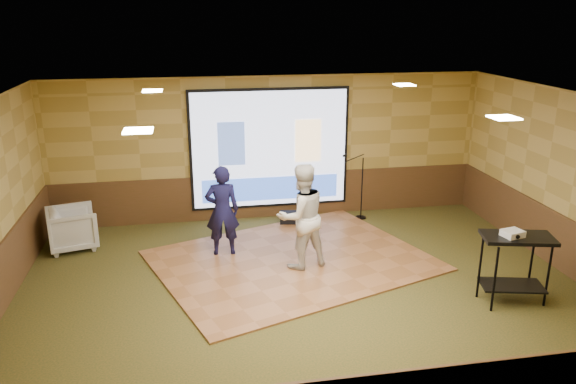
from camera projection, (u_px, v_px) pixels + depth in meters
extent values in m
plane|color=#2A3618|center=(303.00, 291.00, 8.88)|extent=(9.00, 9.00, 0.00)
cube|color=tan|center=(270.00, 148.00, 11.69)|extent=(9.00, 0.04, 3.00)
cube|color=tan|center=(383.00, 323.00, 5.14)|extent=(9.00, 0.04, 3.00)
cube|color=tan|center=(573.00, 186.00, 9.18)|extent=(0.04, 7.00, 3.00)
cube|color=white|center=(305.00, 102.00, 7.95)|extent=(9.00, 7.00, 0.04)
cube|color=#4C3519|center=(270.00, 195.00, 11.99)|extent=(9.00, 0.04, 0.95)
cube|color=#4C3519|center=(562.00, 244.00, 9.49)|extent=(0.04, 7.00, 0.95)
cube|color=black|center=(270.00, 149.00, 11.64)|extent=(3.32, 0.03, 2.52)
cube|color=#C9D7FF|center=(270.00, 149.00, 11.62)|extent=(3.20, 0.02, 2.40)
cube|color=#3D5287|center=(231.00, 144.00, 11.42)|extent=(0.55, 0.01, 0.90)
cube|color=#FFD493|center=(308.00, 141.00, 11.69)|extent=(0.55, 0.01, 0.90)
cube|color=blue|center=(271.00, 188.00, 11.86)|extent=(2.88, 0.01, 0.50)
cube|color=#FFEFBF|center=(152.00, 91.00, 9.27)|extent=(0.32, 0.32, 0.02)
cube|color=#FFEFBF|center=(404.00, 85.00, 10.02)|extent=(0.32, 0.32, 0.02)
cube|color=#FFEFBF|center=(138.00, 131.00, 6.18)|extent=(0.32, 0.32, 0.02)
cube|color=#FFEFBF|center=(504.00, 118.00, 6.93)|extent=(0.32, 0.32, 0.02)
cube|color=#9D6339|center=(292.00, 260.00, 9.93)|extent=(5.43, 4.77, 0.03)
imported|color=#13123B|center=(222.00, 210.00, 9.95)|extent=(0.61, 0.41, 1.64)
imported|color=silver|center=(301.00, 216.00, 9.42)|extent=(1.04, 0.91, 1.82)
cylinder|color=black|center=(495.00, 280.00, 8.14)|extent=(0.04, 0.04, 1.02)
cylinder|color=black|center=(548.00, 275.00, 8.29)|extent=(0.04, 0.04, 1.02)
cylinder|color=black|center=(480.00, 267.00, 8.55)|extent=(0.04, 0.04, 1.02)
cylinder|color=black|center=(531.00, 263.00, 8.69)|extent=(0.04, 0.04, 1.02)
cube|color=black|center=(518.00, 238.00, 8.25)|extent=(1.02, 0.54, 0.05)
cube|color=black|center=(512.00, 285.00, 8.49)|extent=(0.91, 0.48, 0.03)
cube|color=white|center=(513.00, 233.00, 8.21)|extent=(0.33, 0.30, 0.10)
cylinder|color=black|center=(361.00, 217.00, 12.03)|extent=(0.23, 0.23, 0.02)
cylinder|color=black|center=(362.00, 188.00, 11.83)|extent=(0.02, 0.02, 1.33)
cylinder|color=black|center=(354.00, 158.00, 11.60)|extent=(0.42, 0.02, 0.17)
cylinder|color=black|center=(345.00, 155.00, 11.54)|extent=(0.10, 0.05, 0.08)
imported|color=gray|center=(73.00, 228.00, 10.40)|extent=(1.04, 1.02, 0.78)
cube|color=black|center=(290.00, 218.00, 11.66)|extent=(0.45, 0.34, 0.25)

